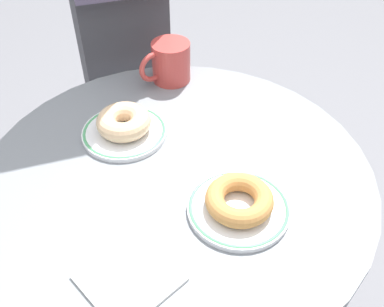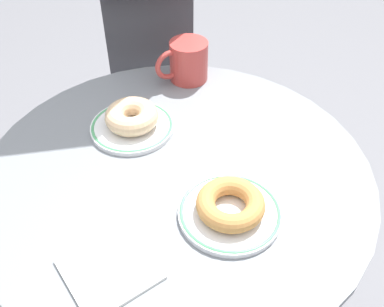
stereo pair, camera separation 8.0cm
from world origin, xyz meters
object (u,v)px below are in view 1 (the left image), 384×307
(paper_napkin, at_px, (129,278))
(coffee_mug, at_px, (170,62))
(plate_right, at_px, (238,208))
(donut_old_fashioned, at_px, (239,200))
(donut_glazed, at_px, (124,122))
(cafe_table, at_px, (179,241))
(plate_left, at_px, (124,132))

(paper_napkin, height_order, coffee_mug, coffee_mug)
(plate_right, relative_size, donut_old_fashioned, 1.52)
(coffee_mug, bearing_deg, plate_right, -48.38)
(donut_glazed, relative_size, coffee_mug, 0.88)
(donut_old_fashioned, distance_m, coffee_mug, 0.43)
(cafe_table, relative_size, coffee_mug, 6.07)
(donut_old_fashioned, bearing_deg, donut_glazed, 160.44)
(donut_glazed, relative_size, paper_napkin, 0.87)
(coffee_mug, bearing_deg, paper_napkin, -70.53)
(plate_right, bearing_deg, donut_old_fashioned, 90.00)
(plate_right, xyz_separation_m, coffee_mug, (-0.28, 0.32, 0.04))
(cafe_table, xyz_separation_m, plate_left, (-0.14, 0.05, 0.23))
(paper_napkin, bearing_deg, donut_glazed, 121.32)
(plate_left, relative_size, plate_right, 0.99)
(paper_napkin, bearing_deg, donut_old_fashioned, 61.34)
(donut_glazed, xyz_separation_m, coffee_mug, (-0.00, 0.22, 0.02))
(donut_old_fashioned, distance_m, paper_napkin, 0.22)
(cafe_table, bearing_deg, coffee_mug, 117.92)
(plate_left, relative_size, donut_glazed, 1.57)
(paper_napkin, bearing_deg, plate_right, 61.34)
(donut_old_fashioned, bearing_deg, plate_left, 160.83)
(plate_right, height_order, donut_old_fashioned, donut_old_fashioned)
(donut_glazed, xyz_separation_m, paper_napkin, (0.18, -0.29, -0.03))
(plate_left, relative_size, donut_old_fashioned, 1.50)
(paper_napkin, bearing_deg, cafe_table, 98.68)
(plate_left, height_order, donut_old_fashioned, donut_old_fashioned)
(plate_left, bearing_deg, plate_right, -19.17)
(coffee_mug, bearing_deg, cafe_table, -62.08)
(plate_right, bearing_deg, paper_napkin, -118.66)
(cafe_table, height_order, paper_napkin, paper_napkin)
(plate_left, bearing_deg, donut_old_fashioned, -19.17)
(donut_glazed, relative_size, donut_old_fashioned, 0.96)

